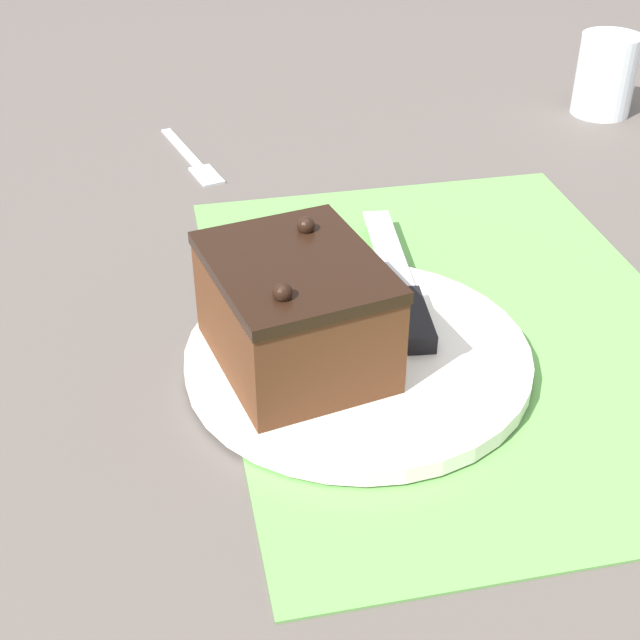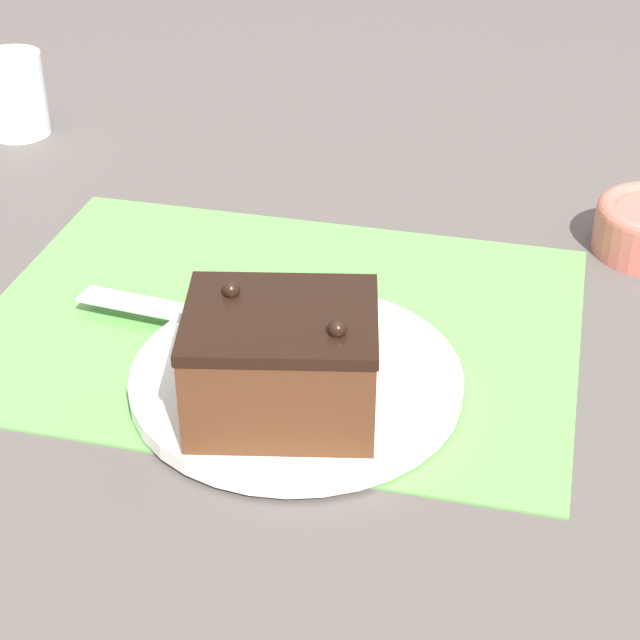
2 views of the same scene
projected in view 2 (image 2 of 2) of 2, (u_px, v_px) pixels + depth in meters
The scene contains 6 objects.
ground_plane at pixel (279, 324), 0.83m from camera, with size 3.00×3.00×0.00m, color #544C47.
placemat_woven at pixel (279, 322), 0.83m from camera, with size 0.46×0.34×0.00m, color #609E4C.
cake_plate at pixel (296, 379), 0.76m from camera, with size 0.24×0.24×0.01m.
chocolate_cake at pixel (281, 362), 0.70m from camera, with size 0.14×0.12×0.09m.
serving_knife at pixel (245, 321), 0.80m from camera, with size 0.21×0.04×0.01m.
drinking_glass at pixel (15, 94), 1.13m from camera, with size 0.06×0.06×0.09m.
Camera 2 is at (0.19, -0.67, 0.46)m, focal length 60.00 mm.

